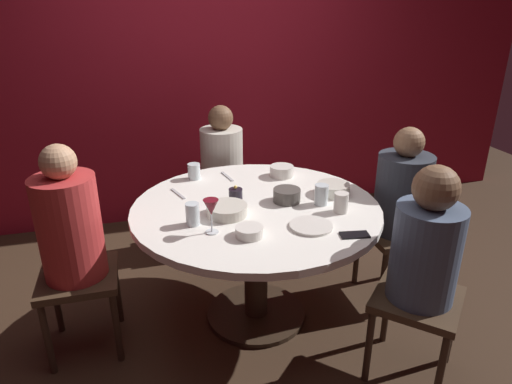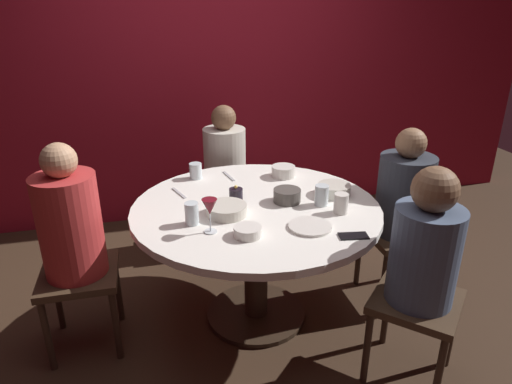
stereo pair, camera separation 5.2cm
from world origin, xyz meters
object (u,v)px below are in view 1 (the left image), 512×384
Objects in this scene: seated_diner_back at (222,161)px; candle_holder at (236,194)px; seated_diner_front_right at (425,253)px; cup_center_front at (193,214)px; seated_diner_right at (402,196)px; seated_diner_left at (70,231)px; wine_glass at (211,209)px; cell_phone at (355,235)px; cup_by_left_diner at (321,195)px; dining_table at (256,229)px; dinner_plate at (311,226)px; bowl_salad_center at (249,232)px; bowl_sauce_side at (333,189)px; cup_near_candle at (341,203)px; bowl_small_white at (227,210)px; cup_by_right_diner at (194,171)px; bowl_serving_large at (282,171)px; bowl_rice_portion at (287,195)px.

seated_diner_back is 0.88m from candle_holder.
seated_diner_front_right is 9.85× the size of cup_center_front.
seated_diner_right is at bearing 6.34° from cup_center_front.
seated_diner_left is 0.75m from wine_glass.
cup_by_left_diner is at bearing -169.12° from cell_phone.
seated_diner_left is at bearing -173.01° from candle_holder.
cup_center_front is (-0.37, -1.12, 0.12)m from seated_diner_back.
dining_table is 0.41m from dinner_plate.
wine_glass is 0.80× the size of dinner_plate.
wine_glass is (-0.29, -0.26, 0.28)m from dining_table.
cup_by_left_diner is (-0.57, -0.08, 0.11)m from seated_diner_right.
bowl_salad_center is 0.71× the size of bowl_sauce_side.
cell_phone is at bearing -100.49° from cup_near_candle.
cup_by_left_diner reaches higher than candle_holder.
bowl_small_white is at bearing 10.66° from seated_diner_front_right.
wine_glass reaches higher than cup_center_front.
bowl_salad_center is 0.85m from cup_by_right_diner.
bowl_small_white is (-0.55, 0.39, 0.02)m from cell_phone.
seated_diner_right reaches higher than cup_by_right_diner.
cell_phone is at bearing -19.25° from seated_diner_left.
bowl_small_white is 1.88× the size of cup_by_left_diner.
cell_phone is at bearing -102.56° from bowl_sauce_side.
cup_by_right_diner is at bearing 35.42° from seated_diner_left.
seated_diner_right is at bearing 0.00° from seated_diner_left.
dinner_plate is at bearing -8.57° from wine_glass.
wine_glass is (-1.22, -0.26, 0.18)m from seated_diner_right.
bowl_small_white is at bearing 179.94° from cup_by_left_diner.
bowl_serving_large reaches higher than dining_table.
bowl_small_white is (0.80, -0.08, 0.05)m from seated_diner_left.
seated_diner_right reaches higher than bowl_rice_portion.
cup_by_right_diner is (-0.69, 0.71, -0.00)m from cup_near_candle.
dining_table is 0.93m from seated_diner_right.
seated_diner_right is 9.74× the size of cup_center_front.
seated_diner_front_right is at bearing 21.69° from seated_diner_back.
seated_diner_left is 1.75m from seated_diner_front_right.
seated_diner_front_right is at bearing -45.67° from candle_holder.
cell_phone is 0.39m from cup_by_left_diner.
dinner_plate is 0.32m from bowl_salad_center.
wine_glass is (0.68, -0.26, 0.15)m from seated_diner_left.
bowl_salad_center is (-0.04, -0.45, -0.01)m from candle_holder.
cup_center_front is (-0.73, -0.06, 0.00)m from cup_by_left_diner.
candle_holder is at bearing 123.34° from dinner_plate.
bowl_serving_large is at bearing -31.75° from seated_diner_right.
dining_table is at bearing 41.02° from wine_glass.
wine_glass reaches higher than cup_near_candle.
cup_center_front reaches higher than candle_holder.
dinner_plate is 1.59× the size of bowl_salad_center.
cup_by_right_diner is (-0.15, 0.84, 0.03)m from bowl_salad_center.
cup_by_left_diner reaches higher than cup_near_candle.
bowl_small_white is 1.98× the size of cup_near_candle.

